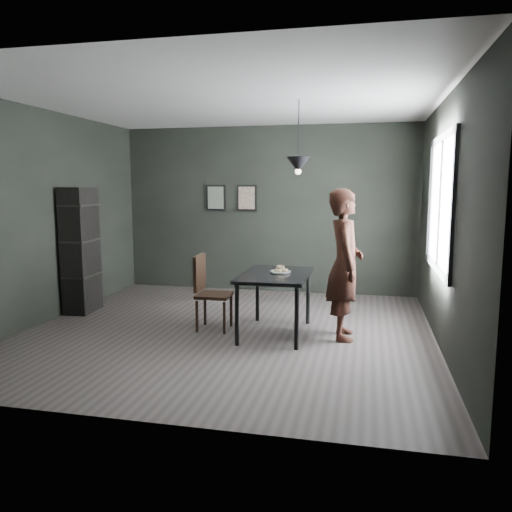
% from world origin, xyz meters
% --- Properties ---
extents(ground, '(5.00, 5.00, 0.00)m').
position_xyz_m(ground, '(0.00, 0.00, 0.00)').
color(ground, '#342E2D').
rests_on(ground, ground).
extents(back_wall, '(5.00, 0.10, 2.80)m').
position_xyz_m(back_wall, '(0.00, 2.50, 1.40)').
color(back_wall, black).
rests_on(back_wall, ground).
extents(ceiling, '(5.00, 5.00, 0.02)m').
position_xyz_m(ceiling, '(0.00, 0.00, 2.80)').
color(ceiling, silver).
rests_on(ceiling, ground).
extents(window_assembly, '(0.04, 1.96, 1.56)m').
position_xyz_m(window_assembly, '(2.47, 0.20, 1.60)').
color(window_assembly, white).
rests_on(window_assembly, ground).
extents(cafe_table, '(0.80, 1.20, 0.75)m').
position_xyz_m(cafe_table, '(0.60, 0.00, 0.67)').
color(cafe_table, black).
rests_on(cafe_table, ground).
extents(white_plate, '(0.23, 0.23, 0.01)m').
position_xyz_m(white_plate, '(0.65, 0.07, 0.76)').
color(white_plate, silver).
rests_on(white_plate, cafe_table).
extents(donut_pile, '(0.18, 0.19, 0.08)m').
position_xyz_m(donut_pile, '(0.65, 0.07, 0.79)').
color(donut_pile, beige).
rests_on(donut_pile, white_plate).
extents(woman, '(0.50, 0.69, 1.77)m').
position_xyz_m(woman, '(1.42, 0.02, 0.88)').
color(woman, black).
rests_on(woman, ground).
extents(wood_chair, '(0.42, 0.42, 0.94)m').
position_xyz_m(wood_chair, '(-0.27, 0.02, 0.54)').
color(wood_chair, black).
rests_on(wood_chair, ground).
extents(shelf_unit, '(0.39, 0.62, 1.78)m').
position_xyz_m(shelf_unit, '(-2.32, 0.50, 0.89)').
color(shelf_unit, black).
rests_on(shelf_unit, ground).
extents(pendant_lamp, '(0.28, 0.28, 0.86)m').
position_xyz_m(pendant_lamp, '(0.85, 0.10, 2.05)').
color(pendant_lamp, black).
rests_on(pendant_lamp, ground).
extents(framed_print_left, '(0.34, 0.04, 0.44)m').
position_xyz_m(framed_print_left, '(-0.90, 2.47, 1.60)').
color(framed_print_left, black).
rests_on(framed_print_left, ground).
extents(framed_print_right, '(0.34, 0.04, 0.44)m').
position_xyz_m(framed_print_right, '(-0.35, 2.47, 1.60)').
color(framed_print_right, black).
rests_on(framed_print_right, ground).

